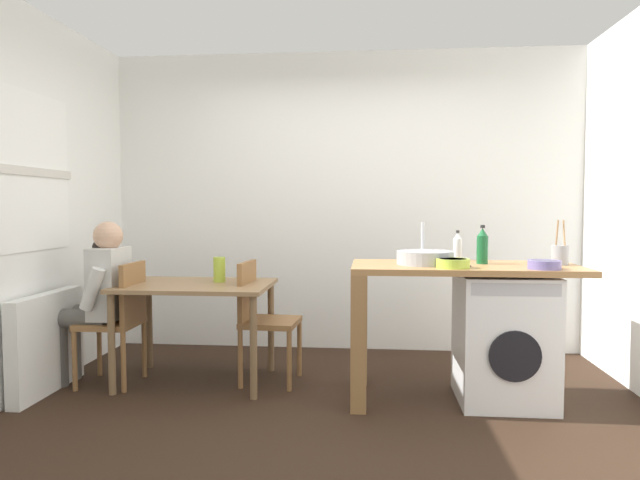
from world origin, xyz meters
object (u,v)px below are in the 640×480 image
dining_table (196,296)px  vase (219,269)px  chair_opposite (261,314)px  seated_person (98,293)px  washing_machine (504,338)px  colander (544,264)px  chair_person_seat (120,316)px  bottle_squat_brown (482,246)px  utensil_crock (560,254)px  mixing_bowl (453,263)px  bottle_tall_green (458,247)px

dining_table → vase: 0.26m
chair_opposite → seated_person: 1.20m
washing_machine → colander: 0.59m
chair_person_seat → chair_opposite: (1.02, 0.16, 0.00)m
chair_opposite → vase: 0.46m
seated_person → washing_machine: (2.88, -0.11, -0.24)m
dining_table → bottle_squat_brown: 2.09m
dining_table → seated_person: 0.71m
chair_opposite → utensil_crock: (2.07, -0.22, 0.48)m
seated_person → bottle_squat_brown: size_ratio=4.55×
colander → mixing_bowl: bearing=177.9°
bottle_squat_brown → utensil_crock: 0.50m
chair_opposite → vase: bearing=-93.6°
seated_person → utensil_crock: size_ratio=4.01×
dining_table → bottle_squat_brown: size_ratio=4.17×
dining_table → vase: bearing=33.7°
chair_person_seat → vase: bearing=-73.8°
chair_person_seat → bottle_squat_brown: size_ratio=3.41×
seated_person → washing_machine: 2.90m
seated_person → washing_machine: seated_person is taller
chair_person_seat → seated_person: size_ratio=0.75×
washing_machine → bottle_squat_brown: bottle_squat_brown is taller
chair_person_seat → seated_person: seated_person is taller
bottle_tall_green → washing_machine: bearing=-45.8°
washing_machine → bottle_tall_green: size_ratio=3.93×
washing_machine → vase: (-2.03, 0.31, 0.40)m
chair_person_seat → vase: (0.70, 0.20, 0.33)m
chair_opposite → utensil_crock: utensil_crock is taller
bottle_tall_green → seated_person: bearing=-176.4°
bottle_squat_brown → vase: (-1.89, 0.24, -0.20)m
bottle_squat_brown → colander: (0.32, -0.29, -0.09)m
bottle_squat_brown → utensil_crock: size_ratio=0.88×
bottle_tall_green → mixing_bowl: size_ratio=1.03×
dining_table → utensil_crock: utensil_crock is taller
dining_table → utensil_crock: bearing=-3.6°
washing_machine → utensil_crock: 0.67m
mixing_bowl → seated_person: bearing=172.9°
bottle_squat_brown → bottle_tall_green: bearing=124.1°
chair_person_seat → bottle_tall_green: (2.45, 0.16, 0.51)m
dining_table → chair_opposite: bearing=6.6°
chair_person_seat → utensil_crock: bearing=-91.0°
dining_table → vase: vase is taller
bottle_squat_brown → vase: 1.92m
bottle_tall_green → chair_opposite: bearing=-179.7°
colander → seated_person: bearing=173.8°
mixing_bowl → chair_person_seat: bearing=172.5°
washing_machine → bottle_squat_brown: bearing=150.1°
chair_person_seat → bottle_tall_green: size_ratio=4.12×
utensil_crock → chair_opposite: bearing=174.0°
bottle_squat_brown → mixing_bowl: (-0.23, -0.27, -0.09)m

